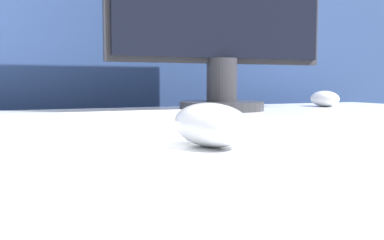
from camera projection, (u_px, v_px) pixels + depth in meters
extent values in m
cube|color=navy|center=(72.00, 152.00, 1.20)|extent=(5.00, 0.03, 1.28)
ellipsoid|color=white|center=(206.00, 125.00, 0.44)|extent=(0.07, 0.11, 0.04)
cube|color=silver|center=(65.00, 129.00, 0.53)|extent=(0.44, 0.12, 0.02)
cube|color=white|center=(65.00, 119.00, 0.53)|extent=(0.41, 0.10, 0.01)
cylinder|color=#28282D|center=(222.00, 106.00, 1.00)|extent=(0.19, 0.19, 0.02)
cylinder|color=#28282D|center=(222.00, 80.00, 1.00)|extent=(0.07, 0.07, 0.10)
ellipsoid|color=silver|center=(325.00, 99.00, 1.16)|extent=(0.08, 0.11, 0.04)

